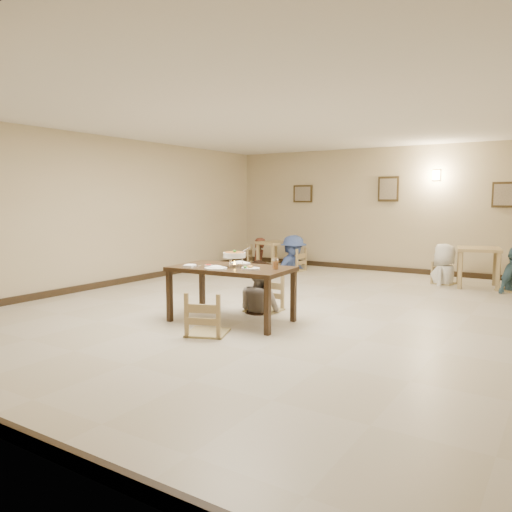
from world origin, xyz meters
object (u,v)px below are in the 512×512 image
Objects in this scene: chair_far at (264,278)px; bg_diner_c at (445,244)px; curry_warmer at (234,255)px; drink_glass at (275,264)px; bg_chair_ll at (258,247)px; bg_diner_a at (258,238)px; main_diner at (260,260)px; bg_table_left at (274,247)px; bg_diner_b at (293,235)px; bg_table_right at (479,255)px; bg_chair_rl at (444,263)px; chair_near at (207,293)px; bg_chair_lr at (293,249)px; main_table at (231,272)px.

chair_far is 4.59m from bg_diner_c.
curry_warmer reaches higher than chair_far.
drink_glass is 6.03m from bg_chair_ll.
drink_glass is 0.10× the size of bg_diner_a.
bg_diner_c reaches higher than chair_far.
main_diner reaches higher than drink_glass.
bg_table_left is 0.53× the size of bg_diner_c.
bg_diner_c is at bearing -79.18° from bg_diner_b.
bg_diner_a reaches higher than bg_table_right.
bg_table_right is (1.85, 4.85, -0.21)m from drink_glass.
bg_table_right is at bearing -84.80° from bg_chair_rl.
bg_diner_a is at bearing -86.82° from bg_diner_c.
bg_diner_b is (-1.74, 4.20, 0.36)m from chair_far.
chair_far is at bearing 167.94° from bg_chair_rl.
drink_glass reaches higher than bg_table_right.
bg_diner_b reaches higher than bg_chair_ll.
bg_diner_b is (-1.74, 5.00, -0.08)m from curry_warmer.
bg_diner_c reaches higher than main_diner.
bg_diner_c is at bearing 67.82° from chair_far.
bg_diner_b reaches higher than chair_near.
bg_diner_b is at bearing -94.16° from chair_near.
bg_chair_lr is 3.56m from bg_chair_rl.
main_diner is 1.06× the size of bg_diner_a.
chair_near is at bearing -112.92° from bg_table_right.
drink_glass is at bearing -145.33° from chair_near.
bg_diner_b is (-1.69, 5.02, 0.17)m from main_table.
chair_far is 1.11× the size of bg_table_right.
curry_warmer is 0.41× the size of bg_table_left.
bg_table_left is at bearing 114.46° from curry_warmer.
bg_diner_a is at bearing -85.42° from chair_near.
bg_table_right is at bearing -80.15° from bg_diner_b.
main_diner is 1.50× the size of bg_chair_ll.
chair_far is at bearing -61.51° from bg_table_left.
main_diner is 4.59m from bg_diner_b.
bg_diner_a is 4.60m from bg_diner_c.
curry_warmer is at bearing -16.26° from bg_diner_c.
bg_diner_a is at bearing 113.80° from main_table.
bg_table_left is 0.57m from bg_diner_a.
bg_chair_lr is 1.23× the size of bg_chair_rl.
bg_diner_c is at bearing -93.35° from main_diner.
main_table is at bearing -92.07° from chair_far.
bg_diner_c is at bearing 65.06° from main_table.
main_table is 2.04× the size of bg_chair_rl.
main_diner is at bearing 24.59° from bg_chair_lr.
bg_chair_lr is at bearing -142.72° from bg_diner_b.
bg_chair_lr is at bearing 101.40° from bg_chair_rl.
bg_diner_a is 0.91× the size of bg_diner_c.
main_diner is at bearing 167.85° from bg_chair_rl.
bg_chair_lr is 1.07m from bg_diner_a.
bg_table_left is at bearing 120.56° from drink_glass.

